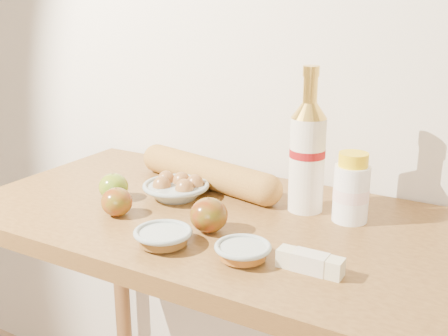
{
  "coord_description": "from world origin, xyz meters",
  "views": [
    {
      "loc": [
        0.56,
        0.19,
        1.37
      ],
      "look_at": [
        0.0,
        1.15,
        1.02
      ],
      "focal_mm": 45.0,
      "sensor_mm": 36.0,
      "label": 1
    }
  ],
  "objects_px": {
    "cream_bottle": "(351,190)",
    "baguette": "(207,173)",
    "bourbon_bottle": "(307,154)",
    "table": "(231,268)",
    "egg_bowl": "(177,188)"
  },
  "relations": [
    {
      "from": "cream_bottle",
      "to": "baguette",
      "type": "xyz_separation_m",
      "value": [
        -0.38,
        0.03,
        -0.03
      ]
    },
    {
      "from": "table",
      "to": "cream_bottle",
      "type": "distance_m",
      "value": 0.32
    },
    {
      "from": "cream_bottle",
      "to": "bourbon_bottle",
      "type": "bearing_deg",
      "value": 171.67
    },
    {
      "from": "table",
      "to": "cream_bottle",
      "type": "bearing_deg",
      "value": 25.93
    },
    {
      "from": "bourbon_bottle",
      "to": "cream_bottle",
      "type": "xyz_separation_m",
      "value": [
        0.11,
        -0.01,
        -0.06
      ]
    },
    {
      "from": "bourbon_bottle",
      "to": "egg_bowl",
      "type": "xyz_separation_m",
      "value": [
        -0.29,
        -0.08,
        -0.11
      ]
    },
    {
      "from": "baguette",
      "to": "bourbon_bottle",
      "type": "bearing_deg",
      "value": 8.26
    },
    {
      "from": "bourbon_bottle",
      "to": "cream_bottle",
      "type": "relative_size",
      "value": 2.14
    },
    {
      "from": "egg_bowl",
      "to": "table",
      "type": "bearing_deg",
      "value": -13.37
    },
    {
      "from": "cream_bottle",
      "to": "table",
      "type": "bearing_deg",
      "value": -157.2
    },
    {
      "from": "cream_bottle",
      "to": "baguette",
      "type": "height_order",
      "value": "cream_bottle"
    },
    {
      "from": "cream_bottle",
      "to": "egg_bowl",
      "type": "relative_size",
      "value": 0.84
    },
    {
      "from": "table",
      "to": "bourbon_bottle",
      "type": "bearing_deg",
      "value": 44.58
    },
    {
      "from": "table",
      "to": "baguette",
      "type": "distance_m",
      "value": 0.26
    },
    {
      "from": "egg_bowl",
      "to": "cream_bottle",
      "type": "bearing_deg",
      "value": 10.01
    }
  ]
}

